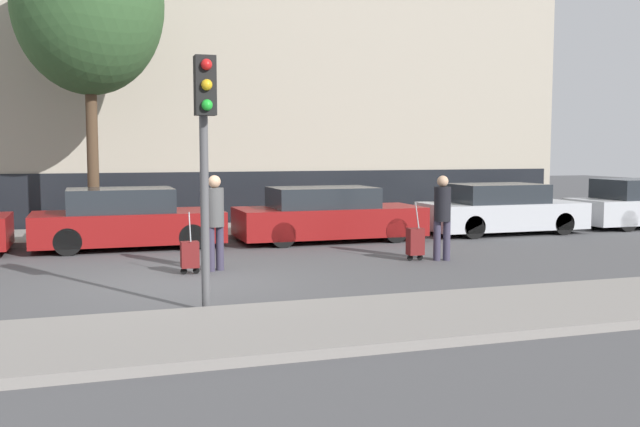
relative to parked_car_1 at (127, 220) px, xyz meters
name	(u,v)px	position (x,y,z in m)	size (l,w,h in m)	color
ground_plane	(184,283)	(0.69, -4.75, -0.65)	(80.00, 80.00, 0.00)	#4C4C4F
sidewalk_near	(224,333)	(0.69, -8.50, -0.59)	(28.00, 2.50, 0.12)	gray
sidewalk_far	(150,233)	(0.69, 2.25, -0.59)	(28.00, 3.00, 0.12)	gray
parked_car_1	(127,220)	(0.00, 0.00, 0.00)	(4.27, 1.87, 1.38)	maroon
parked_car_2	(328,216)	(4.82, -0.23, -0.01)	(4.60, 1.86, 1.34)	maroon
parked_car_3	(500,210)	(9.78, -0.17, -0.01)	(4.35, 1.86, 1.35)	#B7BABF
pedestrian_left	(215,216)	(1.41, -3.71, 0.38)	(0.34, 0.34, 1.80)	#383347
trolley_left	(190,255)	(0.90, -3.92, -0.29)	(0.34, 0.29, 1.14)	maroon
pedestrian_right	(442,212)	(6.05, -3.91, 0.34)	(0.34, 0.34, 1.74)	#383347
trolley_right	(415,242)	(5.51, -3.77, -0.26)	(0.34, 0.29, 1.21)	maroon
traffic_light	(205,131)	(0.71, -7.11, 1.88)	(0.28, 0.47, 3.53)	#515154
bare_tree_near_crossing	(88,4)	(-0.69, 1.70, 5.16)	(3.64, 3.64, 7.93)	#4C3826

